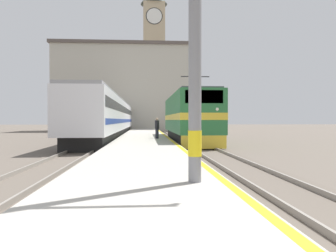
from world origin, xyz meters
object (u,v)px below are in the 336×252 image
(passenger_train, at_px, (117,118))
(person_on_platform, at_px, (157,128))
(locomotive_train, at_px, (188,118))
(clock_tower, at_px, (154,53))

(passenger_train, height_order, person_on_platform, passenger_train)
(locomotive_train, distance_m, clock_tower, 44.19)
(passenger_train, relative_size, clock_tower, 1.67)
(passenger_train, xyz_separation_m, clock_tower, (5.47, 26.32, 13.73))
(locomotive_train, bearing_deg, person_on_platform, -157.16)
(locomotive_train, bearing_deg, passenger_train, 114.58)
(passenger_train, distance_m, clock_tower, 30.19)
(locomotive_train, distance_m, person_on_platform, 2.95)
(person_on_platform, distance_m, clock_tower, 45.47)
(passenger_train, bearing_deg, clock_tower, 78.26)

